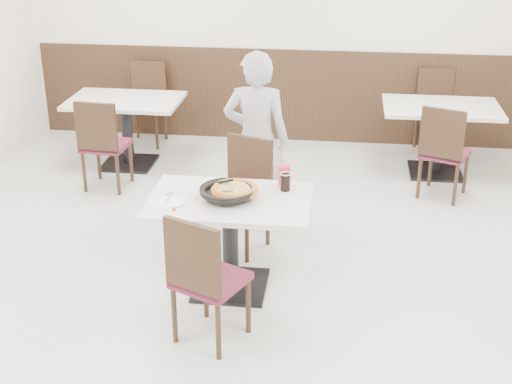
# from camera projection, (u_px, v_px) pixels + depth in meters

# --- Properties ---
(floor) EXTENTS (7.00, 7.00, 0.00)m
(floor) POSITION_uv_depth(u_px,v_px,m) (239.00, 285.00, 5.56)
(floor) COLOR #AAAAA5
(floor) RESTS_ON ground
(wall_back) EXTENTS (6.00, 0.04, 2.80)m
(wall_back) POSITION_uv_depth(u_px,v_px,m) (283.00, 23.00, 8.18)
(wall_back) COLOR silver
(wall_back) RESTS_ON floor
(wainscot_back) EXTENTS (5.90, 0.03, 1.10)m
(wainscot_back) POSITION_uv_depth(u_px,v_px,m) (282.00, 95.00, 8.50)
(wainscot_back) COLOR black
(wainscot_back) RESTS_ON floor
(main_table) EXTENTS (1.29, 0.94, 0.75)m
(main_table) POSITION_uv_depth(u_px,v_px,m) (230.00, 244.00, 5.38)
(main_table) COLOR white
(main_table) RESTS_ON floor
(chair_near) EXTENTS (0.56, 0.56, 0.95)m
(chair_near) POSITION_uv_depth(u_px,v_px,m) (211.00, 277.00, 4.74)
(chair_near) COLOR black
(chair_near) RESTS_ON floor
(chair_far) EXTENTS (0.55, 0.55, 0.95)m
(chair_far) POSITION_uv_depth(u_px,v_px,m) (239.00, 197.00, 5.93)
(chair_far) COLOR black
(chair_far) RESTS_ON floor
(trivet) EXTENTS (0.14, 0.14, 0.04)m
(trivet) POSITION_uv_depth(u_px,v_px,m) (227.00, 195.00, 5.24)
(trivet) COLOR black
(trivet) RESTS_ON main_table
(pizza_pan) EXTENTS (0.39, 0.39, 0.01)m
(pizza_pan) POSITION_uv_depth(u_px,v_px,m) (227.00, 194.00, 5.21)
(pizza_pan) COLOR black
(pizza_pan) RESTS_ON trivet
(pizza) EXTENTS (0.39, 0.39, 0.02)m
(pizza) POSITION_uv_depth(u_px,v_px,m) (235.00, 190.00, 5.22)
(pizza) COLOR #B57330
(pizza) RESTS_ON pizza_pan
(pizza_server) EXTENTS (0.10, 0.11, 0.00)m
(pizza_server) POSITION_uv_depth(u_px,v_px,m) (227.00, 188.00, 5.17)
(pizza_server) COLOR white
(pizza_server) RESTS_ON pizza
(napkin) EXTENTS (0.22, 0.22, 0.00)m
(napkin) POSITION_uv_depth(u_px,v_px,m) (164.00, 205.00, 5.12)
(napkin) COLOR silver
(napkin) RESTS_ON main_table
(side_plate) EXTENTS (0.21, 0.21, 0.01)m
(side_plate) POSITION_uv_depth(u_px,v_px,m) (172.00, 202.00, 5.15)
(side_plate) COLOR white
(side_plate) RESTS_ON napkin
(fork) EXTENTS (0.03, 0.17, 0.00)m
(fork) POSITION_uv_depth(u_px,v_px,m) (169.00, 198.00, 5.20)
(fork) COLOR white
(fork) RESTS_ON side_plate
(cola_glass) EXTENTS (0.08, 0.08, 0.13)m
(cola_glass) POSITION_uv_depth(u_px,v_px,m) (285.00, 182.00, 5.35)
(cola_glass) COLOR black
(cola_glass) RESTS_ON main_table
(red_cup) EXTENTS (0.11, 0.11, 0.16)m
(red_cup) POSITION_uv_depth(u_px,v_px,m) (284.00, 175.00, 5.44)
(red_cup) COLOR red
(red_cup) RESTS_ON main_table
(diner_person) EXTENTS (0.58, 0.38, 1.59)m
(diner_person) POSITION_uv_depth(u_px,v_px,m) (256.00, 140.00, 6.29)
(diner_person) COLOR #A3A2A7
(diner_person) RESTS_ON floor
(bg_table_left) EXTENTS (1.22, 0.82, 0.75)m
(bg_table_left) POSITION_uv_depth(u_px,v_px,m) (127.00, 132.00, 7.79)
(bg_table_left) COLOR white
(bg_table_left) RESTS_ON floor
(bg_chair_left_near) EXTENTS (0.45, 0.45, 0.95)m
(bg_chair_left_near) POSITION_uv_depth(u_px,v_px,m) (106.00, 143.00, 7.17)
(bg_chair_left_near) COLOR black
(bg_chair_left_near) RESTS_ON floor
(bg_chair_left_far) EXTENTS (0.44, 0.44, 0.95)m
(bg_chair_left_far) POSITION_uv_depth(u_px,v_px,m) (145.00, 105.00, 8.39)
(bg_chair_left_far) COLOR black
(bg_chair_left_far) RESTS_ON floor
(bg_table_right) EXTENTS (1.26, 0.89, 0.75)m
(bg_table_right) POSITION_uv_depth(u_px,v_px,m) (438.00, 140.00, 7.56)
(bg_table_right) COLOR white
(bg_table_right) RESTS_ON floor
(bg_chair_right_near) EXTENTS (0.55, 0.55, 0.95)m
(bg_chair_right_near) POSITION_uv_depth(u_px,v_px,m) (445.00, 151.00, 6.96)
(bg_chair_right_near) COLOR black
(bg_chair_right_near) RESTS_ON floor
(bg_chair_right_far) EXTENTS (0.48, 0.48, 0.95)m
(bg_chair_right_far) POSITION_uv_depth(u_px,v_px,m) (437.00, 113.00, 8.11)
(bg_chair_right_far) COLOR black
(bg_chair_right_far) RESTS_ON floor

